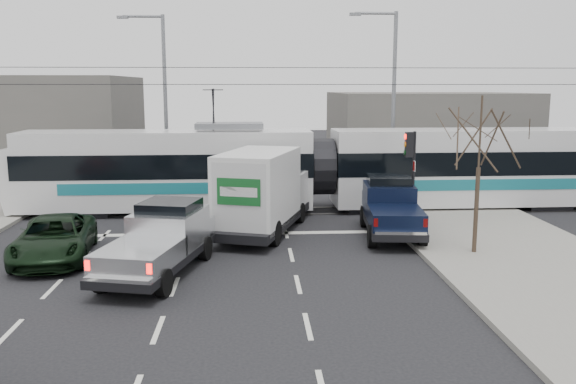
{
  "coord_description": "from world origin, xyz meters",
  "views": [
    {
      "loc": [
        0.47,
        -16.18,
        5.44
      ],
      "look_at": [
        1.7,
        4.64,
        1.8
      ],
      "focal_mm": 38.0,
      "sensor_mm": 36.0,
      "label": 1
    }
  ],
  "objects": [
    {
      "name": "silver_pickup",
      "position": [
        -2.22,
        1.46,
        0.99
      ],
      "size": [
        3.11,
        5.78,
        2.0
      ],
      "rotation": [
        0.0,
        0.0,
        -0.24
      ],
      "color": "black",
      "rests_on": "ground"
    },
    {
      "name": "traffic_signal",
      "position": [
        6.47,
        6.5,
        2.74
      ],
      "size": [
        0.44,
        0.44,
        3.6
      ],
      "color": "black",
      "rests_on": "ground"
    },
    {
      "name": "rails",
      "position": [
        0.0,
        10.0,
        0.01
      ],
      "size": [
        60.0,
        1.6,
        0.03
      ],
      "primitive_type": "cube",
      "color": "#33302D",
      "rests_on": "ground"
    },
    {
      "name": "ground",
      "position": [
        0.0,
        0.0,
        0.0
      ],
      "size": [
        120.0,
        120.0,
        0.0
      ],
      "primitive_type": "plane",
      "color": "black",
      "rests_on": "ground"
    },
    {
      "name": "catenary",
      "position": [
        0.0,
        10.0,
        3.88
      ],
      "size": [
        60.0,
        0.2,
        7.0
      ],
      "color": "black",
      "rests_on": "ground"
    },
    {
      "name": "building_left",
      "position": [
        -14.0,
        22.0,
        3.0
      ],
      "size": [
        14.0,
        10.0,
        6.0
      ],
      "primitive_type": "cube",
      "color": "#625E59",
      "rests_on": "ground"
    },
    {
      "name": "building_right",
      "position": [
        12.0,
        24.0,
        2.5
      ],
      "size": [
        12.0,
        10.0,
        5.0
      ],
      "primitive_type": "cube",
      "color": "#625E59",
      "rests_on": "ground"
    },
    {
      "name": "tram",
      "position": [
        3.47,
        10.22,
        1.87
      ],
      "size": [
        25.87,
        3.0,
        5.27
      ],
      "rotation": [
        0.0,
        0.0,
        0.02
      ],
      "color": "silver",
      "rests_on": "ground"
    },
    {
      "name": "sidewalk_right",
      "position": [
        9.0,
        0.0,
        0.07
      ],
      "size": [
        6.0,
        60.0,
        0.15
      ],
      "primitive_type": "cube",
      "color": "gray",
      "rests_on": "ground"
    },
    {
      "name": "street_lamp_near",
      "position": [
        7.31,
        14.0,
        5.11
      ],
      "size": [
        2.38,
        0.25,
        9.0
      ],
      "color": "slate",
      "rests_on": "ground"
    },
    {
      "name": "street_lamp_far",
      "position": [
        -4.19,
        16.0,
        5.11
      ],
      "size": [
        2.38,
        0.25,
        9.0
      ],
      "color": "slate",
      "rests_on": "ground"
    },
    {
      "name": "bare_tree",
      "position": [
        7.6,
        2.5,
        3.79
      ],
      "size": [
        2.4,
        2.4,
        5.0
      ],
      "color": "#47382B",
      "rests_on": "ground"
    },
    {
      "name": "navy_pickup",
      "position": [
        5.53,
        5.55,
        1.04
      ],
      "size": [
        2.34,
        5.15,
        2.1
      ],
      "rotation": [
        0.0,
        0.0,
        -0.1
      ],
      "color": "black",
      "rests_on": "ground"
    },
    {
      "name": "green_car",
      "position": [
        -5.83,
        2.97,
        0.67
      ],
      "size": [
        2.89,
        5.09,
        1.34
      ],
      "primitive_type": "imported",
      "rotation": [
        0.0,
        0.0,
        0.14
      ],
      "color": "black",
      "rests_on": "ground"
    },
    {
      "name": "box_truck",
      "position": [
        0.83,
        6.05,
        1.54
      ],
      "size": [
        3.95,
        6.6,
        3.12
      ],
      "rotation": [
        0.0,
        0.0,
        -0.31
      ],
      "color": "black",
      "rests_on": "ground"
    }
  ]
}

